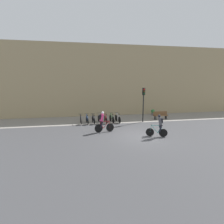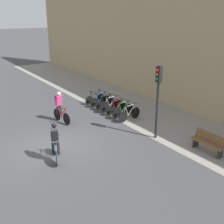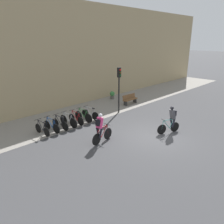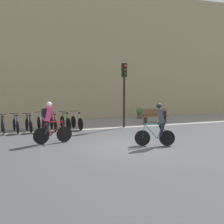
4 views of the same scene
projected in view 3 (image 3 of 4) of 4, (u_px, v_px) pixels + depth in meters
The scene contains 15 objects.
ground at pixel (154, 137), 13.40m from camera, with size 200.00×200.00×0.00m, color #3D3D3F.
kerb_strip at pixel (85, 112), 17.91m from camera, with size 44.00×4.50×0.01m, color gray.
building_facade at pixel (64, 56), 18.22m from camera, with size 44.00×0.60×8.73m, color tan.
cyclist_pink at pixel (100, 128), 12.29m from camera, with size 1.70×0.50×1.79m.
cyclist_grey at pixel (171, 119), 13.69m from camera, with size 1.55×0.70×1.76m.
parked_bike_0 at pixel (42, 129), 13.56m from camera, with size 0.46×1.57×0.94m.
parked_bike_1 at pixel (52, 126), 13.99m from camera, with size 0.46×1.63×0.96m.
parked_bike_2 at pixel (60, 124), 14.42m from camera, with size 0.46×1.60×0.94m.
parked_bike_3 at pixel (68, 121), 14.85m from camera, with size 0.46×1.72×0.98m.
parked_bike_4 at pixel (76, 119), 15.29m from camera, with size 0.46×1.61×0.95m.
parked_bike_5 at pixel (83, 116), 15.71m from camera, with size 0.46×1.69×0.98m.
parked_bike_6 at pixel (90, 114), 16.15m from camera, with size 0.46×1.70×0.97m.
traffic_light_pole at pixel (119, 82), 16.99m from camera, with size 0.26×0.30×3.62m.
bench at pixel (130, 99), 19.92m from camera, with size 1.66×0.44×0.89m.
potted_plant at pixel (112, 95), 21.60m from camera, with size 0.48×0.48×0.78m.
Camera 3 is at (-10.48, -6.79, 5.72)m, focal length 35.00 mm.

